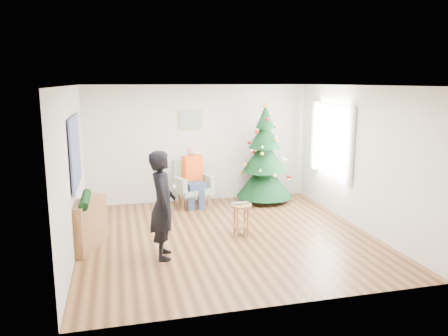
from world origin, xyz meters
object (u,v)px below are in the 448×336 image
object	(u,v)px
christmas_tree	(265,157)
stool	(241,220)
armchair	(192,189)
console	(87,224)
standing_man	(163,205)

from	to	relation	value
christmas_tree	stool	xyz separation A→B (m)	(-1.13, -2.03, -0.72)
armchair	stool	bearing A→B (deg)	-93.04
console	armchair	bearing A→B (deg)	65.66
armchair	standing_man	distance (m)	2.90
standing_man	armchair	bearing A→B (deg)	-14.48
stool	armchair	size ratio (longest dim) A/B	0.57
standing_man	console	bearing A→B (deg)	64.42
stool	console	xyz separation A→B (m)	(-2.58, 0.03, 0.11)
standing_man	stool	bearing A→B (deg)	-61.60
christmas_tree	armchair	size ratio (longest dim) A/B	2.26
christmas_tree	standing_man	xyz separation A→B (m)	(-2.55, -2.67, -0.18)
console	stool	bearing A→B (deg)	20.49
console	christmas_tree	bearing A→B (deg)	49.51
stool	armchair	distance (m)	2.14
christmas_tree	armchair	distance (m)	1.76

